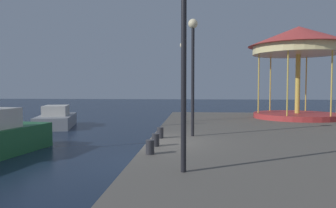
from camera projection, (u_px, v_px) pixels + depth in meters
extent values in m
plane|color=#162338|center=(148.00, 164.00, 11.23)|extent=(120.00, 120.00, 0.00)
cube|color=gray|center=(56.00, 121.00, 21.60)|extent=(3.18, 5.00, 0.79)
cube|color=beige|center=(56.00, 110.00, 21.56)|extent=(1.93, 2.33, 0.66)
cube|color=#4C6070|center=(59.00, 107.00, 22.56)|extent=(1.26, 0.41, 0.30)
cylinder|color=#B23333|center=(297.00, 116.00, 19.52)|extent=(5.11, 5.11, 0.30)
cylinder|color=gold|center=(298.00, 84.00, 19.42)|extent=(0.28, 0.28, 3.53)
cylinder|color=#F2E099|center=(298.00, 50.00, 19.31)|extent=(5.32, 5.32, 0.50)
cone|color=#C63D38|center=(299.00, 36.00, 19.27)|extent=(5.91, 5.91, 1.16)
cylinder|color=gold|center=(306.00, 84.00, 21.31)|extent=(0.08, 0.08, 3.53)
cylinder|color=gold|center=(270.00, 84.00, 21.50)|extent=(0.08, 0.08, 3.53)
cylinder|color=gold|center=(259.00, 84.00, 19.60)|extent=(0.08, 0.08, 3.53)
cylinder|color=gold|center=(288.00, 84.00, 17.53)|extent=(0.08, 0.08, 3.53)
cylinder|color=gold|center=(332.00, 84.00, 17.34)|extent=(0.08, 0.08, 3.53)
cylinder|color=black|center=(184.00, 84.00, 7.05)|extent=(0.12, 0.12, 3.88)
cylinder|color=black|center=(193.00, 83.00, 12.27)|extent=(0.12, 0.12, 4.08)
sphere|color=#F9E5B2|center=(193.00, 24.00, 12.15)|extent=(0.36, 0.36, 0.36)
cylinder|color=black|center=(183.00, 85.00, 17.55)|extent=(0.12, 0.12, 3.95)
sphere|color=#F9E5B2|center=(183.00, 45.00, 17.44)|extent=(0.36, 0.36, 0.36)
cylinder|color=#2D2D33|center=(156.00, 140.00, 10.25)|extent=(0.24, 0.24, 0.40)
cylinder|color=#2D2D33|center=(150.00, 147.00, 9.02)|extent=(0.24, 0.24, 0.40)
cylinder|color=#2D2D33|center=(160.00, 133.00, 11.86)|extent=(0.24, 0.24, 0.40)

